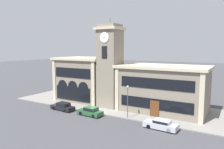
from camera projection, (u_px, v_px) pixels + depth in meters
name	position (u px, v px, depth m)	size (l,w,h in m)	color
ground_plane	(95.00, 113.00, 37.58)	(300.00, 300.00, 0.00)	#424247
sidewalk_kerb	(114.00, 104.00, 43.26)	(41.89, 13.33, 0.15)	gray
clock_tower	(110.00, 66.00, 40.93)	(4.52, 4.52, 16.74)	gray
town_hall_left_wing	(85.00, 79.00, 47.01)	(11.47, 8.90, 9.19)	gray
town_hall_right_wing	(163.00, 88.00, 38.39)	(15.44, 8.90, 8.18)	gray
parked_car_near	(63.00, 106.00, 39.43)	(4.79, 1.97, 1.41)	black
parked_car_mid	(90.00, 111.00, 36.32)	(4.39, 2.09, 1.46)	#285633
parked_car_far	(161.00, 124.00, 30.21)	(4.78, 2.08, 1.36)	#B2B7C1
street_lamp	(128.00, 96.00, 34.44)	(0.36, 0.36, 5.19)	#4C4C51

